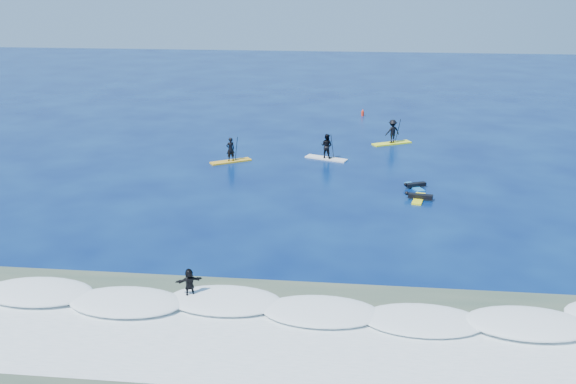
# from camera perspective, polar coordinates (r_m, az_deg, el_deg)

# --- Properties ---
(ground) EXTENTS (160.00, 160.00, 0.00)m
(ground) POSITION_cam_1_polar(r_m,az_deg,el_deg) (35.55, 2.33, -2.52)
(ground) COLOR #031041
(ground) RESTS_ON ground
(shallow_water) EXTENTS (90.00, 13.00, 0.01)m
(shallow_water) POSITION_cam_1_polar(r_m,az_deg,el_deg) (23.14, -0.21, -15.23)
(shallow_water) COLOR #344738
(shallow_water) RESTS_ON ground
(breaking_wave) EXTENTS (40.00, 6.00, 0.30)m
(breaking_wave) POSITION_cam_1_polar(r_m,az_deg,el_deg) (26.53, 0.78, -10.41)
(breaking_wave) COLOR white
(breaking_wave) RESTS_ON ground
(whitewater) EXTENTS (34.00, 5.00, 0.02)m
(whitewater) POSITION_cam_1_polar(r_m,az_deg,el_deg) (23.97, 0.07, -13.91)
(whitewater) COLOR silver
(whitewater) RESTS_ON ground
(sup_paddler_left) EXTENTS (2.93, 2.23, 2.10)m
(sup_paddler_left) POSITION_cam_1_polar(r_m,az_deg,el_deg) (46.41, -5.12, 3.45)
(sup_paddler_left) COLOR gold
(sup_paddler_left) RESTS_ON ground
(sup_paddler_center) EXTENTS (3.21, 1.86, 2.20)m
(sup_paddler_center) POSITION_cam_1_polar(r_m,az_deg,el_deg) (47.01, 3.45, 3.90)
(sup_paddler_center) COLOR white
(sup_paddler_center) RESTS_ON ground
(sup_paddler_right) EXTENTS (3.24, 2.25, 2.28)m
(sup_paddler_right) POSITION_cam_1_polar(r_m,az_deg,el_deg) (51.85, 9.26, 5.20)
(sup_paddler_right) COLOR #F6FD1B
(sup_paddler_right) RESTS_ON ground
(prone_paddler_near) EXTENTS (1.69, 2.19, 0.44)m
(prone_paddler_near) POSITION_cam_1_polar(r_m,az_deg,el_deg) (39.46, 11.56, -0.45)
(prone_paddler_near) COLOR yellow
(prone_paddler_near) RESTS_ON ground
(prone_paddler_far) EXTENTS (1.47, 1.96, 0.40)m
(prone_paddler_far) POSITION_cam_1_polar(r_m,az_deg,el_deg) (41.57, 11.19, 0.55)
(prone_paddler_far) COLOR #186FB9
(prone_paddler_far) RESTS_ON ground
(wave_surfer) EXTENTS (1.85, 1.24, 1.31)m
(wave_surfer) POSITION_cam_1_polar(r_m,az_deg,el_deg) (27.13, -8.75, -8.13)
(wave_surfer) COLOR silver
(wave_surfer) RESTS_ON breaking_wave
(marker_buoy) EXTENTS (0.28, 0.28, 0.67)m
(marker_buoy) POSITION_cam_1_polar(r_m,az_deg,el_deg) (62.00, 6.65, 7.00)
(marker_buoy) COLOR red
(marker_buoy) RESTS_ON ground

